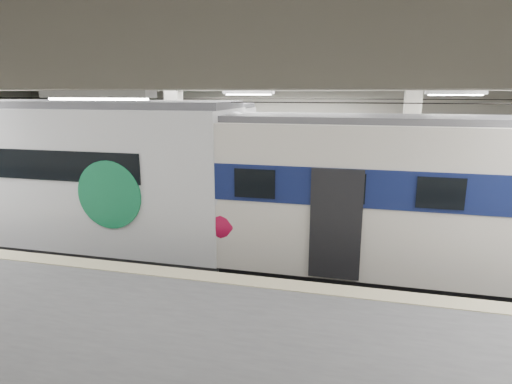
# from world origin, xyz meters

# --- Properties ---
(station_hall) EXTENTS (36.00, 24.00, 5.75)m
(station_hall) POSITION_xyz_m (0.00, -1.74, 3.24)
(station_hall) COLOR black
(station_hall) RESTS_ON ground
(modern_emu) EXTENTS (14.75, 3.04, 4.71)m
(modern_emu) POSITION_xyz_m (-5.33, -0.00, 2.32)
(modern_emu) COLOR silver
(modern_emu) RESTS_ON ground
(older_rer) EXTENTS (13.29, 2.93, 4.39)m
(older_rer) POSITION_xyz_m (6.29, 0.00, 2.30)
(older_rer) COLOR silver
(older_rer) RESTS_ON ground
(far_train) EXTENTS (14.18, 3.31, 4.49)m
(far_train) POSITION_xyz_m (-8.00, 5.50, 2.32)
(far_train) COLOR silver
(far_train) RESTS_ON ground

